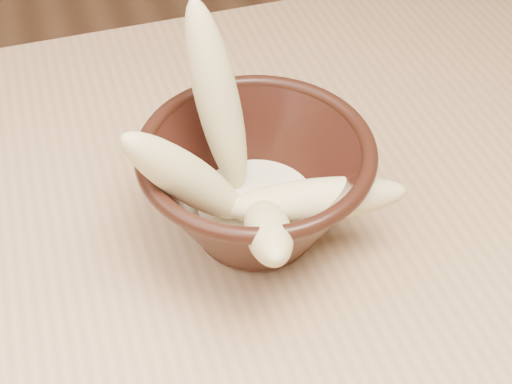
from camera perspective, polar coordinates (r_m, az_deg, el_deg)
table at (r=0.62m, az=-10.02°, el=-14.25°), size 1.20×0.80×0.75m
bowl at (r=0.56m, az=0.00°, el=0.62°), size 0.18×0.18×0.10m
milk_puddle at (r=0.57m, az=0.00°, el=-1.12°), size 0.10×0.10×0.01m
banana_upright at (r=0.55m, az=-3.10°, el=7.34°), size 0.06×0.08×0.16m
banana_left at (r=0.51m, az=-5.44°, el=1.04°), size 0.11×0.05×0.13m
banana_across at (r=0.54m, az=4.73°, el=-0.65°), size 0.15×0.07×0.04m
banana_front at (r=0.51m, az=0.94°, el=-3.05°), size 0.06×0.13×0.10m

